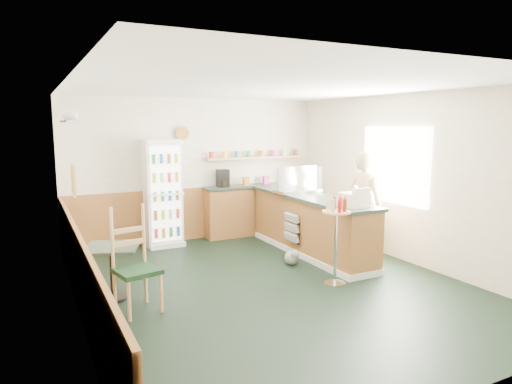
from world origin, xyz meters
TOP-DOWN VIEW (x-y plane):
  - ground at (0.00, 0.00)m, footprint 6.00×6.00m
  - room_envelope at (-0.23, 0.73)m, footprint 5.04×6.02m
  - service_counter at (1.35, 1.07)m, footprint 0.68×3.01m
  - back_counter at (1.19, 2.80)m, footprint 2.24×0.42m
  - drinks_fridge at (-0.76, 2.74)m, footprint 0.64×0.54m
  - display_case at (1.35, 1.53)m, footprint 0.80×0.42m
  - cash_register at (1.35, -0.06)m, footprint 0.38×0.39m
  - shopkeeper at (2.05, 0.51)m, footprint 0.51×0.65m
  - condiment_stand at (0.81, -0.37)m, footprint 0.39×0.39m
  - newspaper_rack at (0.99, 1.11)m, footprint 0.09×0.41m
  - cafe_table at (-2.05, 0.45)m, footprint 0.81×0.81m
  - cafe_chair at (-1.85, 0.02)m, footprint 0.56×0.56m
  - dog_doorstop at (0.73, 0.65)m, footprint 0.22×0.29m

SIDE VIEW (x-z plane):
  - ground at x=0.00m, z-range 0.00..0.00m
  - dog_doorstop at x=0.73m, z-range -0.01..0.26m
  - service_counter at x=1.35m, z-range -0.04..0.97m
  - newspaper_rack at x=0.99m, z-range 0.23..0.72m
  - cafe_table at x=-2.05m, z-range 0.14..0.84m
  - back_counter at x=1.19m, z-range -0.30..1.39m
  - cafe_chair at x=-1.85m, z-range 0.03..1.28m
  - condiment_stand at x=0.81m, z-range 0.21..1.42m
  - shopkeeper at x=2.05m, z-range 0.00..1.79m
  - drinks_fridge at x=-0.76m, z-range 0.00..1.95m
  - cash_register at x=1.35m, z-range 1.01..1.21m
  - display_case at x=1.35m, z-range 1.01..1.46m
  - room_envelope at x=-0.23m, z-range 0.16..2.88m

